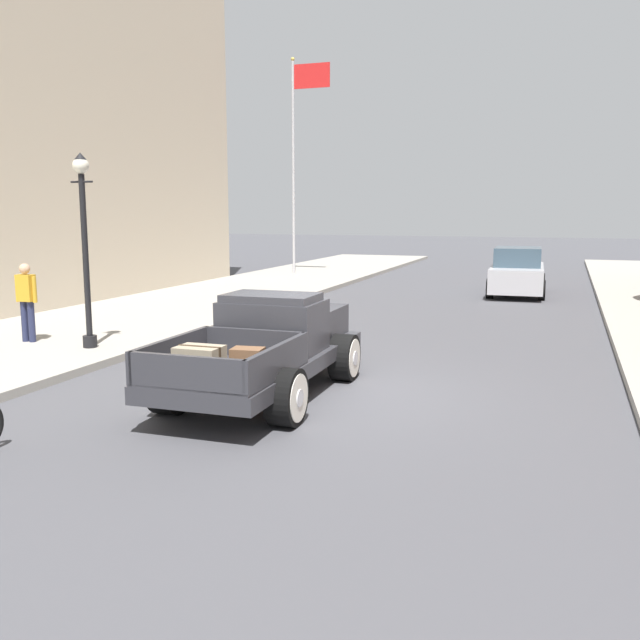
{
  "coord_description": "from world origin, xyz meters",
  "views": [
    {
      "loc": [
        3.45,
        -10.14,
        2.87
      ],
      "look_at": [
        -0.52,
        1.02,
        1.0
      ],
      "focal_mm": 38.72,
      "sensor_mm": 36.0,
      "label": 1
    }
  ],
  "objects_px": {
    "hotrod_truck_gunmetal": "(270,345)",
    "street_lamp_near": "(84,236)",
    "car_background_silver": "(517,273)",
    "flagpole": "(298,143)",
    "pedestrian_sidewalk_left": "(27,298)"
  },
  "relations": [
    {
      "from": "car_background_silver",
      "to": "flagpole",
      "type": "relative_size",
      "value": 0.48
    },
    {
      "from": "car_background_silver",
      "to": "street_lamp_near",
      "type": "relative_size",
      "value": 1.13
    },
    {
      "from": "car_background_silver",
      "to": "street_lamp_near",
      "type": "bearing_deg",
      "value": -119.12
    },
    {
      "from": "pedestrian_sidewalk_left",
      "to": "flagpole",
      "type": "xyz_separation_m",
      "value": [
        -0.48,
        16.9,
        4.68
      ]
    },
    {
      "from": "hotrod_truck_gunmetal",
      "to": "street_lamp_near",
      "type": "bearing_deg",
      "value": 162.69
    },
    {
      "from": "hotrod_truck_gunmetal",
      "to": "car_background_silver",
      "type": "xyz_separation_m",
      "value": [
        2.83,
        14.79,
        0.01
      ]
    },
    {
      "from": "flagpole",
      "to": "street_lamp_near",
      "type": "bearing_deg",
      "value": -82.98
    },
    {
      "from": "hotrod_truck_gunmetal",
      "to": "street_lamp_near",
      "type": "relative_size",
      "value": 1.29
    },
    {
      "from": "pedestrian_sidewalk_left",
      "to": "flagpole",
      "type": "bearing_deg",
      "value": 91.64
    },
    {
      "from": "hotrod_truck_gunmetal",
      "to": "street_lamp_near",
      "type": "distance_m",
      "value": 5.1
    },
    {
      "from": "street_lamp_near",
      "to": "flagpole",
      "type": "bearing_deg",
      "value": 97.02
    },
    {
      "from": "hotrod_truck_gunmetal",
      "to": "pedestrian_sidewalk_left",
      "type": "xyz_separation_m",
      "value": [
        -6.22,
        1.51,
        0.33
      ]
    },
    {
      "from": "pedestrian_sidewalk_left",
      "to": "car_background_silver",
      "type": "bearing_deg",
      "value": 55.73
    },
    {
      "from": "hotrod_truck_gunmetal",
      "to": "car_background_silver",
      "type": "relative_size",
      "value": 1.14
    },
    {
      "from": "hotrod_truck_gunmetal",
      "to": "flagpole",
      "type": "distance_m",
      "value": 20.23
    }
  ]
}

